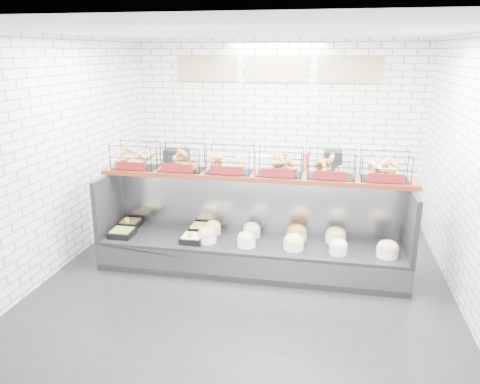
# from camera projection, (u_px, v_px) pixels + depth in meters

# --- Properties ---
(ground) EXTENTS (5.50, 5.50, 0.00)m
(ground) POSITION_uv_depth(u_px,v_px,m) (247.00, 278.00, 6.00)
(ground) COLOR black
(ground) RESTS_ON ground
(room_shell) EXTENTS (5.02, 5.51, 3.01)m
(room_shell) POSITION_uv_depth(u_px,v_px,m) (256.00, 111.00, 5.97)
(room_shell) COLOR white
(room_shell) RESTS_ON ground
(display_case) EXTENTS (4.00, 0.90, 1.20)m
(display_case) POSITION_uv_depth(u_px,v_px,m) (253.00, 244.00, 6.22)
(display_case) COLOR black
(display_case) RESTS_ON ground
(bagel_shelf) EXTENTS (4.10, 0.50, 0.40)m
(bagel_shelf) POSITION_uv_depth(u_px,v_px,m) (255.00, 164.00, 6.08)
(bagel_shelf) COLOR #4E1A10
(bagel_shelf) RESTS_ON display_case
(prep_counter) EXTENTS (4.00, 0.60, 1.20)m
(prep_counter) POSITION_uv_depth(u_px,v_px,m) (271.00, 190.00, 8.15)
(prep_counter) COLOR #93969B
(prep_counter) RESTS_ON ground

